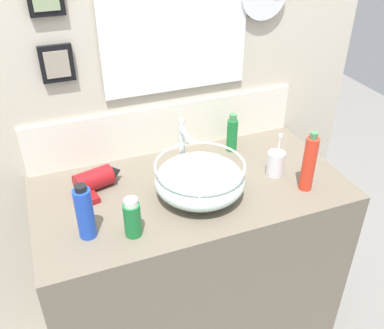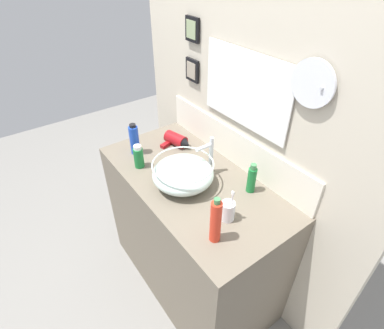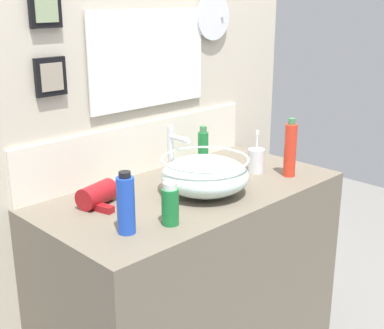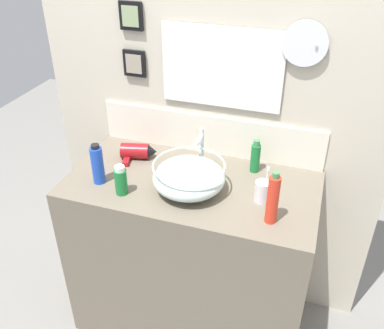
% 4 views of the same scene
% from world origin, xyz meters
% --- Properties ---
extents(ground_plane, '(6.00, 6.00, 0.00)m').
position_xyz_m(ground_plane, '(0.00, 0.00, 0.00)').
color(ground_plane, gray).
extents(vanity_counter, '(1.18, 0.60, 0.93)m').
position_xyz_m(vanity_counter, '(0.00, 0.00, 0.47)').
color(vanity_counter, '#6B6051').
rests_on(vanity_counter, ground).
extents(back_panel, '(1.77, 0.09, 2.40)m').
position_xyz_m(back_panel, '(0.00, 0.33, 1.20)').
color(back_panel, beige).
rests_on(back_panel, ground).
extents(glass_bowl_sink, '(0.33, 0.33, 0.14)m').
position_xyz_m(glass_bowl_sink, '(0.01, -0.06, 1.01)').
color(glass_bowl_sink, silver).
rests_on(glass_bowl_sink, vanity_counter).
extents(faucet, '(0.02, 0.11, 0.23)m').
position_xyz_m(faucet, '(0.01, 0.11, 1.06)').
color(faucet, silver).
rests_on(faucet, vanity_counter).
extents(hair_drier, '(0.19, 0.16, 0.08)m').
position_xyz_m(hair_drier, '(-0.33, 0.12, 0.97)').
color(hair_drier, maroon).
rests_on(hair_drier, vanity_counter).
extents(toothbrush_cup, '(0.07, 0.07, 0.17)m').
position_xyz_m(toothbrush_cup, '(0.34, -0.04, 0.98)').
color(toothbrush_cup, silver).
rests_on(toothbrush_cup, vanity_counter).
extents(shampoo_bottle, '(0.05, 0.05, 0.24)m').
position_xyz_m(shampoo_bottle, '(0.40, -0.16, 1.05)').
color(shampoo_bottle, red).
rests_on(shampoo_bottle, vanity_counter).
extents(soap_dispenser, '(0.05, 0.05, 0.17)m').
position_xyz_m(soap_dispenser, '(0.26, 0.19, 1.01)').
color(soap_dispenser, '#197233').
rests_on(soap_dispenser, vanity_counter).
extents(lotion_bottle, '(0.06, 0.06, 0.20)m').
position_xyz_m(lotion_bottle, '(-0.41, -0.13, 1.03)').
color(lotion_bottle, blue).
rests_on(lotion_bottle, vanity_counter).
extents(spray_bottle, '(0.06, 0.06, 0.14)m').
position_xyz_m(spray_bottle, '(-0.27, -0.18, 1.00)').
color(spray_bottle, '#197233').
rests_on(spray_bottle, vanity_counter).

